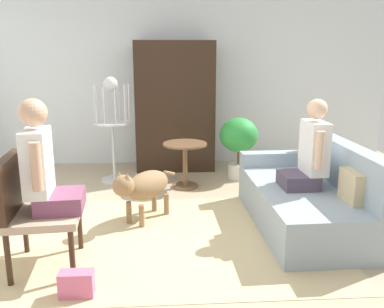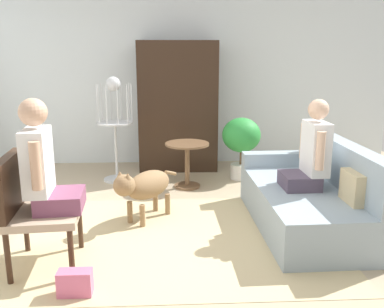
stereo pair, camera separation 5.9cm
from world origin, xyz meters
name	(u,v)px [view 1 (the left image)]	position (x,y,z in m)	size (l,w,h in m)	color
ground_plane	(183,235)	(0.00, 0.00, 0.00)	(7.22, 7.22, 0.00)	tan
back_wall	(174,79)	(0.00, 2.83, 1.29)	(6.62, 0.12, 2.58)	silver
area_rug	(173,238)	(-0.10, -0.07, 0.00)	(2.98, 2.13, 0.01)	#C6B284
couch	(309,198)	(1.27, 0.18, 0.29)	(0.99, 1.82, 0.84)	#8EA0AD
armchair	(28,202)	(-1.24, -0.51, 0.55)	(0.61, 0.69, 0.92)	#382316
person_on_couch	(310,152)	(1.24, 0.16, 0.76)	(0.42, 0.53, 0.87)	#4B4053
person_on_armchair	(44,166)	(-1.10, -0.50, 0.84)	(0.45, 0.54, 0.89)	#7D425F
round_end_table	(185,158)	(0.09, 1.47, 0.38)	(0.56, 0.56, 0.58)	brown
dog	(144,186)	(-0.38, 0.39, 0.37)	(0.62, 0.75, 0.59)	olive
bird_cage_stand	(112,122)	(-0.85, 1.82, 0.81)	(0.47, 0.47, 1.40)	silver
potted_plant	(239,139)	(0.84, 1.81, 0.56)	(0.52, 0.52, 0.85)	beige
armoire_cabinet	(175,106)	(-0.01, 2.42, 0.93)	(1.13, 0.56, 1.86)	black
handbag	(77,284)	(-0.81, -0.97, 0.09)	(0.24, 0.12, 0.19)	#D8668C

